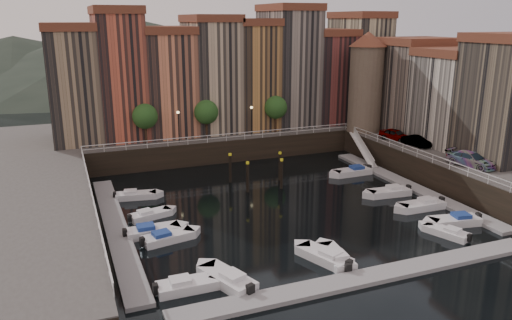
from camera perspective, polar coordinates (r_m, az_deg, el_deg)
name	(u,v)px	position (r m, az deg, el deg)	size (l,w,h in m)	color
ground	(275,203)	(52.04, 2.21, -4.91)	(200.00, 200.00, 0.00)	black
quay_far	(206,136)	(75.13, -5.79, 2.73)	(80.00, 20.00, 3.00)	black
quay_right	(497,166)	(66.12, 25.79, -0.61)	(20.00, 36.00, 3.00)	black
dock_left	(116,228)	(47.29, -15.71, -7.49)	(2.00, 28.00, 0.35)	gray
dock_right	(409,186)	(59.30, 17.11, -2.81)	(2.00, 28.00, 0.35)	gray
dock_near	(368,277)	(38.45, 12.73, -12.91)	(30.00, 2.00, 0.35)	gray
mountains	(133,55)	(156.33, -13.93, 11.52)	(145.00, 100.00, 18.00)	#2D382D
far_terrace	(231,73)	(72.18, -2.88, 9.87)	(48.70, 10.30, 17.50)	#8F785B
right_terrace	(459,93)	(67.45, 22.16, 7.12)	(9.30, 24.30, 14.00)	#7D6C5E
corner_tower	(366,80)	(71.61, 12.46, 8.87)	(5.20, 5.20, 13.80)	#6B5B4C
promenade_trees	(211,112)	(66.40, -5.15, 5.50)	(21.20, 3.20, 5.20)	black
street_lamps	(216,118)	(65.68, -4.61, 4.78)	(10.36, 0.36, 4.18)	black
railings	(258,156)	(55.15, 0.21, 0.45)	(36.08, 34.04, 0.52)	white
gangway	(363,148)	(67.82, 12.11, 1.39)	(2.78, 8.32, 3.73)	white
mooring_pilings	(260,172)	(56.75, 0.44, -1.36)	(6.02, 4.61, 3.78)	black
boat_left_0	(187,285)	(36.46, -7.85, -13.99)	(4.78, 1.76, 1.10)	silver
boat_left_1	(167,237)	(43.92, -10.14, -8.70)	(4.85, 2.53, 1.09)	silver
boat_left_2	(152,231)	(45.35, -11.82, -7.96)	(4.98, 1.85, 1.14)	silver
boat_left_3	(149,215)	(49.12, -12.09, -6.15)	(4.37, 2.52, 0.98)	silver
boat_left_4	(135,195)	(54.66, -13.66, -3.94)	(4.57, 2.32, 1.02)	silver
boat_right_0	(456,221)	(50.12, 21.85, -6.46)	(5.10, 2.63, 1.14)	silver
boat_right_1	(422,205)	(52.97, 18.48, -4.92)	(5.05, 1.94, 1.15)	silver
boat_right_2	(390,192)	(55.92, 15.05, -3.55)	(5.00, 2.17, 1.13)	silver
boat_right_3	(353,172)	(62.25, 11.03, -1.31)	(5.04, 1.91, 1.15)	silver
boat_right_4	(353,171)	(62.78, 11.03, -1.22)	(4.38, 2.17, 0.98)	silver
boat_near_0	(228,279)	(36.87, -3.23, -13.44)	(3.49, 5.27, 1.19)	silver
boat_near_1	(325,257)	(40.33, 7.92, -10.89)	(3.33, 5.04, 1.14)	silver
boat_near_2	(336,257)	(40.38, 9.09, -10.94)	(2.12, 4.76, 1.08)	silver
boat_near_3	(447,233)	(47.37, 21.04, -7.75)	(2.84, 4.22, 0.96)	silver
car_a	(395,135)	(67.65, 15.64, 2.72)	(1.78, 4.43, 1.51)	gray
car_b	(416,142)	(65.32, 17.87, 1.99)	(1.38, 3.96, 1.30)	gray
car_c	(471,160)	(58.38, 23.36, -0.02)	(2.18, 5.35, 1.55)	gray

